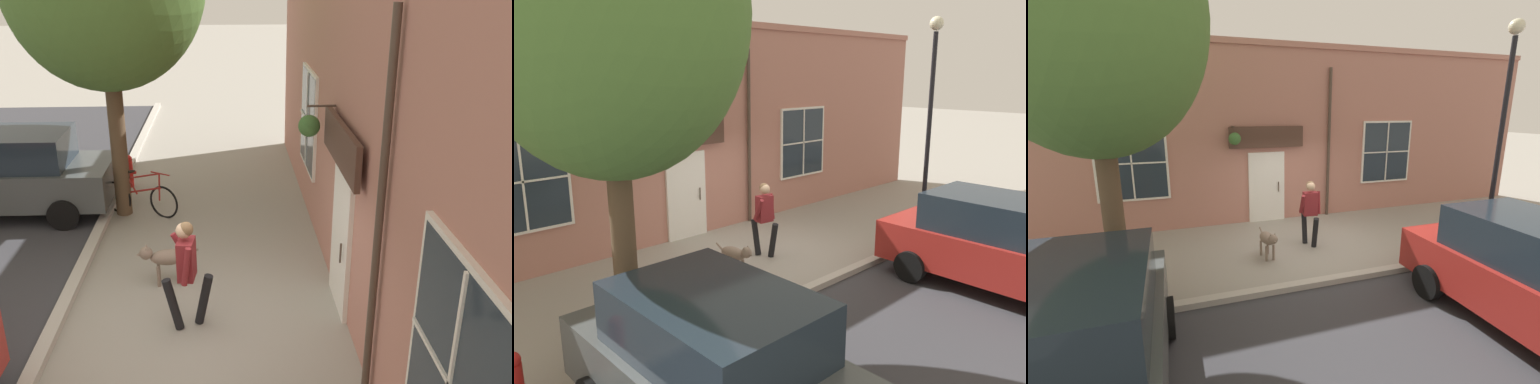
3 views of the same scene
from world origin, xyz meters
TOP-DOWN VIEW (x-y plane):
  - ground_plane at (0.00, 0.00)m, footprint 90.00×90.00m
  - storefront_facade at (-2.34, -0.01)m, footprint 0.95×18.00m
  - pedestrian_walking at (0.08, -0.03)m, footprint 0.74×0.59m
  - dog_on_leash at (0.52, -1.24)m, footprint 1.00×0.34m
  - leaning_bicycle at (1.29, -4.05)m, footprint 1.61×0.73m
  - parked_car_nearest_curb at (3.97, -4.29)m, footprint 4.30×1.94m
  - fire_hydrant at (1.79, -5.71)m, footprint 0.34×0.20m

SIDE VIEW (x-z plane):
  - ground_plane at x=0.00m, z-range 0.00..0.00m
  - leaning_bicycle at x=1.29m, z-range -0.13..0.88m
  - fire_hydrant at x=1.79m, z-range 0.01..0.78m
  - dog_on_leash at x=0.52m, z-range 0.12..0.83m
  - parked_car_nearest_curb at x=3.97m, z-range 0.00..1.75m
  - pedestrian_walking at x=0.08m, z-range 0.16..1.80m
  - storefront_facade at x=-2.34m, z-range 0.00..5.19m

